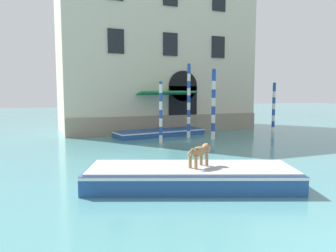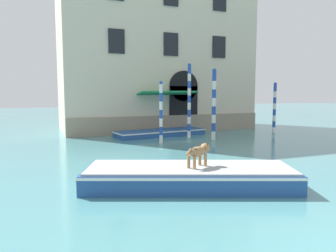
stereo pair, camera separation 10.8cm
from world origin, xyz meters
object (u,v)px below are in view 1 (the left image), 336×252
Objects in this scene: mooring_pole_2 at (213,104)px; mooring_pole_0 at (189,101)px; mooring_pole_1 at (274,108)px; dog_on_deck at (200,152)px; boat_moored_near_palazzo at (160,133)px; boat_foreground at (191,176)px; mooring_pole_3 at (161,112)px.

mooring_pole_0 is at bearing 130.47° from mooring_pole_2.
mooring_pole_1 is at bearing 11.53° from mooring_pole_2.
boat_moored_near_palazzo is (3.04, 11.35, -0.90)m from dog_on_deck.
dog_on_deck is 0.28× the size of mooring_pole_1.
mooring_pole_0 is at bearing 86.50° from boat_foreground.
boat_foreground is 1.90× the size of mooring_pole_1.
boat_foreground is 0.82m from dog_on_deck.
mooring_pole_0 is at bearing 40.39° from dog_on_deck.
dog_on_deck is 10.19m from mooring_pole_2.
mooring_pole_3 is at bearing -149.89° from mooring_pole_0.
mooring_pole_2 reaches higher than dog_on_deck.
mooring_pole_2 is at bearing 78.04° from boat_foreground.
mooring_pole_0 reaches higher than mooring_pole_2.
boat_foreground reaches higher than boat_moored_near_palazzo.
boat_foreground is 8.65m from mooring_pole_3.
mooring_pole_1 reaches higher than boat_moored_near_palazzo.
boat_foreground is 1.93× the size of mooring_pole_3.
mooring_pole_1 is (10.98, 9.68, 0.69)m from dog_on_deck.
mooring_pole_1 reaches higher than dog_on_deck.
mooring_pole_2 is 1.23× the size of mooring_pole_3.
mooring_pole_3 is at bearing 51.43° from dog_on_deck.
mooring_pole_1 is at bearing 8.19° from mooring_pole_3.
dog_on_deck is (0.25, -0.13, 0.77)m from boat_foreground.
boat_moored_near_palazzo is 2.98m from mooring_pole_0.
boat_foreground is 10.90m from mooring_pole_0.
mooring_pole_1 is 9.13m from mooring_pole_3.
dog_on_deck is 0.28× the size of mooring_pole_3.
mooring_pole_2 reaches higher than boat_moored_near_palazzo.
mooring_pole_1 reaches higher than boat_foreground.
mooring_pole_1 is 1.01× the size of mooring_pole_3.
mooring_pole_0 is 1.31× the size of mooring_pole_1.
mooring_pole_0 is at bearing 30.11° from mooring_pole_3.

